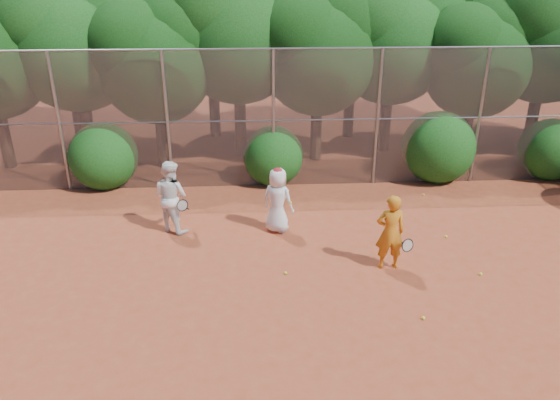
{
  "coord_description": "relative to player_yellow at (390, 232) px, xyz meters",
  "views": [
    {
      "loc": [
        -1.62,
        -9.07,
        6.4
      ],
      "look_at": [
        -1.0,
        2.5,
        1.1
      ],
      "focal_mm": 35.0,
      "sensor_mm": 36.0,
      "label": 1
    }
  ],
  "objects": [
    {
      "name": "tree_4",
      "position": [
        -0.76,
        7.04,
        2.89
      ],
      "size": [
        4.19,
        3.64,
        5.73
      ],
      "color": "black",
      "rests_on": "ground"
    },
    {
      "name": "ball_1",
      "position": [
        1.75,
        1.25,
        -0.84
      ],
      "size": [
        0.07,
        0.07,
        0.07
      ],
      "primitive_type": "sphere",
      "color": "#DDEF2B",
      "rests_on": "ground"
    },
    {
      "name": "tree_1",
      "position": [
        -8.26,
        7.34,
        3.29
      ],
      "size": [
        4.64,
        4.03,
        6.35
      ],
      "color": "black",
      "rests_on": "ground"
    },
    {
      "name": "tree_9",
      "position": [
        -9.26,
        9.64,
        3.47
      ],
      "size": [
        4.83,
        4.2,
        6.62
      ],
      "color": "black",
      "rests_on": "ground"
    },
    {
      "name": "tree_12",
      "position": [
        5.25,
        10.05,
        3.64
      ],
      "size": [
        5.02,
        4.37,
        6.88
      ],
      "color": "black",
      "rests_on": "ground"
    },
    {
      "name": "tree_11",
      "position": [
        0.74,
        9.44,
        3.29
      ],
      "size": [
        4.64,
        4.03,
        6.35
      ],
      "color": "black",
      "rests_on": "ground"
    },
    {
      "name": "ball_2",
      "position": [
        0.25,
        -1.92,
        -0.84
      ],
      "size": [
        0.07,
        0.07,
        0.07
      ],
      "primitive_type": "sphere",
      "color": "#DDEF2B",
      "rests_on": "ground"
    },
    {
      "name": "bush_1",
      "position": [
        -2.32,
        5.1,
        0.03
      ],
      "size": [
        1.8,
        1.8,
        1.8
      ],
      "primitive_type": "sphere",
      "color": "#114613",
      "rests_on": "ground"
    },
    {
      "name": "fence_back",
      "position": [
        -1.44,
        4.8,
        1.18
      ],
      "size": [
        20.05,
        0.09,
        4.03
      ],
      "color": "gray",
      "rests_on": "ground"
    },
    {
      "name": "bush_3",
      "position": [
        6.18,
        5.1,
        0.08
      ],
      "size": [
        1.9,
        1.9,
        1.9
      ],
      "primitive_type": "sphere",
      "color": "#114613",
      "rests_on": "ground"
    },
    {
      "name": "tree_10",
      "position": [
        -4.25,
        9.85,
        3.76
      ],
      "size": [
        5.15,
        4.48,
        7.06
      ],
      "color": "black",
      "rests_on": "ground"
    },
    {
      "name": "player_white",
      "position": [
        -4.96,
        2.07,
        0.05
      ],
      "size": [
        1.13,
        1.08,
        1.83
      ],
      "rotation": [
        0.0,
        0.0,
        2.54
      ],
      "color": "white",
      "rests_on": "ground"
    },
    {
      "name": "bush_2",
      "position": [
        2.68,
        5.1,
        0.23
      ],
      "size": [
        2.2,
        2.2,
        2.2
      ],
      "primitive_type": "sphere",
      "color": "#114613",
      "rests_on": "ground"
    },
    {
      "name": "ball_5",
      "position": [
        1.94,
        3.76,
        -0.84
      ],
      "size": [
        0.07,
        0.07,
        0.07
      ],
      "primitive_type": "sphere",
      "color": "#DDEF2B",
      "rests_on": "ground"
    },
    {
      "name": "tree_3",
      "position": [
        -3.25,
        7.65,
        3.53
      ],
      "size": [
        4.89,
        4.26,
        6.7
      ],
      "color": "black",
      "rests_on": "ground"
    },
    {
      "name": "bush_0",
      "position": [
        -7.32,
        5.1,
        0.13
      ],
      "size": [
        2.0,
        2.0,
        2.0
      ],
      "primitive_type": "sphere",
      "color": "#114613",
      "rests_on": "ground"
    },
    {
      "name": "ball_4",
      "position": [
        -2.27,
        -0.18,
        -0.84
      ],
      "size": [
        0.07,
        0.07,
        0.07
      ],
      "primitive_type": "sphere",
      "color": "#DDEF2B",
      "rests_on": "ground"
    },
    {
      "name": "ground",
      "position": [
        -1.32,
        -1.2,
        -0.87
      ],
      "size": [
        80.0,
        80.0,
        0.0
      ],
      "primitive_type": "plane",
      "color": "#923A21",
      "rests_on": "ground"
    },
    {
      "name": "tree_6",
      "position": [
        4.23,
        6.84,
        2.6
      ],
      "size": [
        3.86,
        3.36,
        5.29
      ],
      "color": "black",
      "rests_on": "ground"
    },
    {
      "name": "player_teen",
      "position": [
        -2.34,
        1.88,
        -0.04
      ],
      "size": [
        0.96,
        0.86,
        1.68
      ],
      "rotation": [
        0.0,
        0.0,
        2.6
      ],
      "color": "white",
      "rests_on": "ground"
    },
    {
      "name": "tree_2",
      "position": [
        -5.77,
        6.64,
        2.71
      ],
      "size": [
        3.99,
        3.47,
        5.47
      ],
      "color": "black",
      "rests_on": "ground"
    },
    {
      "name": "ball_0",
      "position": [
        0.14,
        0.78,
        -0.84
      ],
      "size": [
        0.07,
        0.07,
        0.07
      ],
      "primitive_type": "sphere",
      "color": "#DDEF2B",
      "rests_on": "ground"
    },
    {
      "name": "player_yellow",
      "position": [
        0.0,
        0.0,
        0.0
      ],
      "size": [
        0.83,
        0.5,
        1.74
      ],
      "rotation": [
        0.0,
        0.0,
        3.15
      ],
      "color": "orange",
      "rests_on": "ground"
    },
    {
      "name": "tree_7",
      "position": [
        6.74,
        7.44,
        3.41
      ],
      "size": [
        4.77,
        4.14,
        6.53
      ],
      "color": "black",
      "rests_on": "ground"
    },
    {
      "name": "ball_3",
      "position": [
        1.94,
        -0.46,
        -0.84
      ],
      "size": [
        0.07,
        0.07,
        0.07
      ],
      "primitive_type": "sphere",
      "color": "#DDEF2B",
      "rests_on": "ground"
    },
    {
      "name": "tree_5",
      "position": [
        1.74,
        7.84,
        3.18
      ],
      "size": [
        4.51,
        3.92,
        6.17
      ],
      "color": "black",
      "rests_on": "ground"
    }
  ]
}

